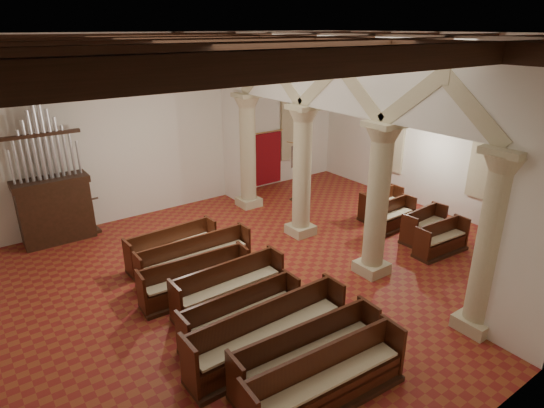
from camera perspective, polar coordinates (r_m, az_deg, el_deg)
The scene contains 31 objects.
floor at distance 12.48m, azimuth 1.52°, elevation -8.18°, with size 14.00×14.00×0.00m, color brown.
ceiling at distance 10.85m, azimuth 1.84°, elevation 20.54°, with size 14.00×14.00×0.00m, color black.
wall_back at distance 16.34m, azimuth -11.43°, elevation 9.85°, with size 14.00×0.02×6.00m, color white.
wall_front at distance 7.79m, azimuth 29.73°, elevation -5.63°, with size 14.00×0.02×6.00m, color white.
wall_right at distance 16.42m, azimuth 21.70°, elevation 8.82°, with size 0.02×12.00×6.00m, color white.
ceiling_beams at distance 10.86m, azimuth 1.83°, elevation 19.59°, with size 13.80×11.80×0.30m, color #351B11, non-canonical shape.
arcade at distance 12.31m, azimuth 8.44°, elevation 9.00°, with size 0.90×11.90×6.00m.
window_right_a at distance 15.85m, azimuth 25.76°, elevation 4.79°, with size 0.03×1.00×2.20m, color #327255.
window_right_b at distance 18.00m, azimuth 14.69°, elevation 8.02°, with size 0.03×1.00×2.20m, color #327255.
window_back at distance 19.06m, azimuth 2.66°, elevation 9.42°, with size 1.00×0.03×2.20m, color #327255.
pipe_organ at distance 15.04m, azimuth -25.78°, elevation 0.63°, with size 2.10×0.85×4.40m.
lectern at distance 15.49m, azimuth -21.83°, elevation -1.61°, with size 0.52×0.53×1.22m.
dossal_curtain at distance 18.39m, azimuth -0.96°, elevation 5.67°, with size 1.80×0.07×2.17m.
processional_banner at distance 17.06m, azimuth 2.82°, elevation 3.04°, with size 0.50×0.64×2.30m.
hymnal_box_a at distance 9.07m, azimuth 10.94°, elevation -19.64°, with size 0.33×0.27×0.33m, color navy.
hymnal_box_b at distance 10.50m, azimuth 7.84°, elevation -13.15°, with size 0.29×0.24×0.29m, color #152094.
hymnal_box_c at distance 11.76m, azimuth -2.24°, elevation -8.81°, with size 0.30×0.24×0.30m, color navy.
tube_heater_a at distance 8.97m, azimuth 7.16°, elevation -20.86°, with size 0.11×0.11×1.05m, color silver.
tube_heater_b at distance 8.75m, azimuth -0.69°, elevation -21.98°, with size 0.11×0.11×1.11m, color silver.
nave_pew_0 at distance 8.50m, azimuth 6.89°, elevation -21.88°, with size 3.19×0.91×1.09m.
nave_pew_1 at distance 8.97m, azimuth 4.50°, elevation -19.03°, with size 3.12×0.88×1.08m.
nave_pew_2 at distance 9.37m, azimuth -0.35°, elevation -16.75°, with size 3.52×0.79×1.14m.
nave_pew_3 at distance 9.93m, azimuth -3.79°, elevation -14.57°, with size 2.75×0.72×1.03m.
nave_pew_4 at distance 10.85m, azimuth -5.34°, elevation -11.07°, with size 2.77×0.76×1.08m.
nave_pew_5 at distance 11.33m, azimuth -9.50°, elevation -9.88°, with size 2.74×0.82×1.02m.
nave_pew_6 at distance 12.26m, azimuth -9.52°, elevation -7.32°, with size 3.12×0.69×1.01m.
nave_pew_7 at distance 12.93m, azimuth -12.33°, elevation -5.91°, with size 2.57×0.78×1.01m.
aisle_pew_0 at distance 14.05m, azimuth 20.44°, elevation -4.61°, with size 1.80×0.73×0.95m.
aisle_pew_1 at distance 14.78m, azimuth 18.49°, elevation -3.00°, with size 1.72×0.77×0.98m.
aisle_pew_2 at distance 15.19m, azimuth 14.82°, elevation -1.93°, with size 1.77×0.71×0.97m.
aisle_pew_3 at distance 16.04m, azimuth 13.50°, elevation -0.50°, with size 1.67×0.67×0.99m.
Camera 1 is at (-6.62, -8.60, 6.18)m, focal length 30.00 mm.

